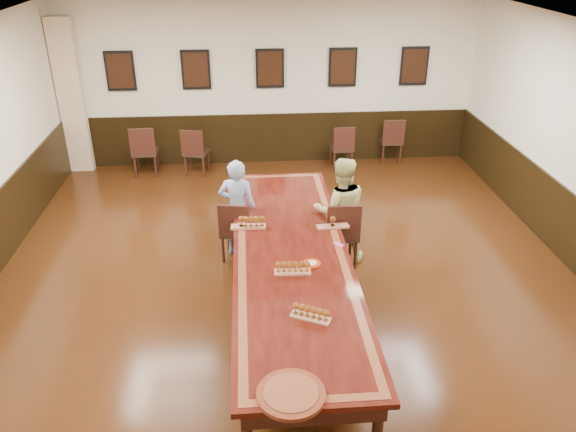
{
  "coord_description": "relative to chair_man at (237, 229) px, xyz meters",
  "views": [
    {
      "loc": [
        -0.49,
        -5.83,
        4.23
      ],
      "look_at": [
        0.0,
        0.5,
        1.0
      ],
      "focal_mm": 35.0,
      "sensor_mm": 36.0,
      "label": 1
    }
  ],
  "objects": [
    {
      "name": "floor",
      "position": [
        0.67,
        -1.22,
        -0.47
      ],
      "size": [
        8.0,
        10.0,
        0.02
      ],
      "primitive_type": "cube",
      "color": "black",
      "rests_on": "ground"
    },
    {
      "name": "ceiling",
      "position": [
        0.67,
        -1.22,
        2.75
      ],
      "size": [
        8.0,
        10.0,
        0.02
      ],
      "primitive_type": "cube",
      "color": "white",
      "rests_on": "floor"
    },
    {
      "name": "wall_back",
      "position": [
        0.67,
        3.79,
        1.14
      ],
      "size": [
        8.0,
        0.02,
        3.2
      ],
      "primitive_type": "cube",
      "color": "#ECE4C6",
      "rests_on": "floor"
    },
    {
      "name": "chair_man",
      "position": [
        0.0,
        0.0,
        0.0
      ],
      "size": [
        0.51,
        0.54,
        0.92
      ],
      "primitive_type": null,
      "rotation": [
        0.0,
        0.0,
        2.95
      ],
      "color": "black",
      "rests_on": "floor"
    },
    {
      "name": "chair_woman",
      "position": [
        1.45,
        -0.26,
        0.04
      ],
      "size": [
        0.46,
        0.51,
        0.99
      ],
      "primitive_type": null,
      "rotation": [
        0.0,
        0.0,
        3.15
      ],
      "color": "black",
      "rests_on": "floor"
    },
    {
      "name": "spare_chair_a",
      "position": [
        -1.76,
        3.25,
        0.04
      ],
      "size": [
        0.48,
        0.52,
        0.99
      ],
      "primitive_type": null,
      "rotation": [
        0.0,
        0.0,
        3.17
      ],
      "color": "black",
      "rests_on": "floor"
    },
    {
      "name": "spare_chair_b",
      "position": [
        -0.8,
        3.23,
        0.01
      ],
      "size": [
        0.53,
        0.56,
        0.93
      ],
      "primitive_type": null,
      "rotation": [
        0.0,
        0.0,
        2.92
      ],
      "color": "black",
      "rests_on": "floor"
    },
    {
      "name": "spare_chair_c",
      "position": [
        2.04,
        3.29,
        -0.01
      ],
      "size": [
        0.44,
        0.48,
        0.89
      ],
      "primitive_type": null,
      "rotation": [
        0.0,
        0.0,
        3.19
      ],
      "color": "black",
      "rests_on": "floor"
    },
    {
      "name": "spare_chair_d",
      "position": [
        3.1,
        3.59,
        0.0
      ],
      "size": [
        0.45,
        0.49,
        0.92
      ],
      "primitive_type": null,
      "rotation": [
        0.0,
        0.0,
        3.1
      ],
      "color": "black",
      "rests_on": "floor"
    },
    {
      "name": "person_man",
      "position": [
        0.02,
        0.1,
        0.27
      ],
      "size": [
        0.59,
        0.45,
        1.46
      ],
      "primitive_type": "imported",
      "rotation": [
        0.0,
        0.0,
        2.95
      ],
      "color": "#4A66B9",
      "rests_on": "floor"
    },
    {
      "name": "person_woman",
      "position": [
        1.44,
        -0.15,
        0.31
      ],
      "size": [
        0.77,
        0.6,
        1.54
      ],
      "primitive_type": "imported",
      "rotation": [
        0.0,
        0.0,
        3.15
      ],
      "color": "#D7D686",
      "rests_on": "floor"
    },
    {
      "name": "pink_phone",
      "position": [
        1.27,
        -1.07,
        0.3
      ],
      "size": [
        0.14,
        0.15,
        0.01
      ],
      "primitive_type": "cube",
      "rotation": [
        0.0,
        0.0,
        0.67
      ],
      "color": "#D6479F",
      "rests_on": "conference_table"
    },
    {
      "name": "curtain",
      "position": [
        -3.08,
        3.6,
        0.99
      ],
      "size": [
        0.45,
        0.18,
        2.9
      ],
      "primitive_type": "cube",
      "color": "beige",
      "rests_on": "floor"
    },
    {
      "name": "wainscoting",
      "position": [
        0.67,
        -1.22,
        0.04
      ],
      "size": [
        8.0,
        10.0,
        1.0
      ],
      "color": "black",
      "rests_on": "floor"
    },
    {
      "name": "conference_table",
      "position": [
        0.67,
        -1.22,
        0.15
      ],
      "size": [
        1.4,
        5.0,
        0.76
      ],
      "color": "black",
      "rests_on": "floor"
    },
    {
      "name": "posters",
      "position": [
        0.67,
        3.72,
        1.44
      ],
      "size": [
        6.14,
        0.04,
        0.74
      ],
      "color": "black",
      "rests_on": "wall_back"
    },
    {
      "name": "flight_a",
      "position": [
        0.18,
        -0.53,
        0.37
      ],
      "size": [
        0.46,
        0.16,
        0.17
      ],
      "color": "#A76646",
      "rests_on": "conference_table"
    },
    {
      "name": "flight_b",
      "position": [
        1.27,
        -0.6,
        0.37
      ],
      "size": [
        0.44,
        0.17,
        0.16
      ],
      "color": "#A76646",
      "rests_on": "conference_table"
    },
    {
      "name": "flight_c",
      "position": [
        0.65,
        -1.67,
        0.36
      ],
      "size": [
        0.42,
        0.14,
        0.16
      ],
      "color": "#A76646",
      "rests_on": "conference_table"
    },
    {
      "name": "flight_d",
      "position": [
        0.76,
        -2.53,
        0.36
      ],
      "size": [
        0.43,
        0.29,
        0.15
      ],
      "color": "#A76646",
      "rests_on": "conference_table"
    },
    {
      "name": "red_plate_grp",
      "position": [
        0.89,
        -1.5,
        0.3
      ],
      "size": [
        0.21,
        0.21,
        0.03
      ],
      "color": "red",
      "rests_on": "conference_table"
    },
    {
      "name": "carved_platter",
      "position": [
        0.48,
        -3.56,
        0.31
      ],
      "size": [
        0.73,
        0.73,
        0.05
      ],
      "color": "#572011",
      "rests_on": "conference_table"
    }
  ]
}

